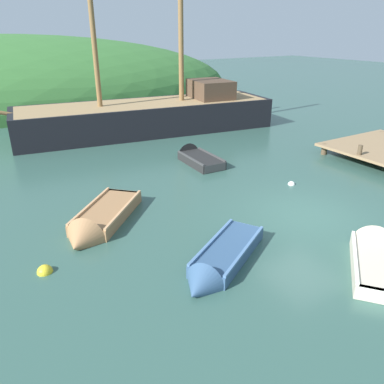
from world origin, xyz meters
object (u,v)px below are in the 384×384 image
object	(u,v)px
rowboat_outer_right	(220,263)
rowboat_near_dock	(99,223)
buoy_yellow	(45,272)
rowboat_center	(196,159)
buoy_white	(291,185)
sailing_ship	(150,121)
rowboat_far	(375,257)

from	to	relation	value
rowboat_outer_right	rowboat_near_dock	bearing A→B (deg)	-92.78
buoy_yellow	rowboat_center	bearing A→B (deg)	34.34
buoy_white	sailing_ship	bearing A→B (deg)	95.63
sailing_ship	buoy_yellow	size ratio (longest dim) A/B	44.70
rowboat_near_dock	buoy_white	size ratio (longest dim) A/B	12.64
rowboat_near_dock	rowboat_outer_right	world-z (taller)	rowboat_near_dock
rowboat_outer_right	rowboat_center	bearing A→B (deg)	-148.19
buoy_white	rowboat_outer_right	bearing A→B (deg)	-151.33
sailing_ship	rowboat_near_dock	bearing A→B (deg)	64.57
buoy_white	rowboat_near_dock	bearing A→B (deg)	175.36
rowboat_near_dock	buoy_yellow	world-z (taller)	rowboat_near_dock
sailing_ship	buoy_yellow	bearing A→B (deg)	61.53
sailing_ship	rowboat_outer_right	distance (m)	14.83
rowboat_near_dock	buoy_white	world-z (taller)	rowboat_near_dock
rowboat_center	buoy_white	bearing A→B (deg)	-156.39
buoy_yellow	buoy_white	bearing A→B (deg)	5.86
sailing_ship	buoy_yellow	world-z (taller)	sailing_ship
sailing_ship	buoy_white	bearing A→B (deg)	103.56
rowboat_center	rowboat_near_dock	size ratio (longest dim) A/B	0.87
sailing_ship	buoy_white	distance (m)	10.93
rowboat_near_dock	buoy_white	bearing A→B (deg)	129.86
sailing_ship	rowboat_center	distance (m)	6.41
sailing_ship	rowboat_center	xyz separation A→B (m)	(-0.68, -6.35, -0.50)
sailing_ship	buoy_white	xyz separation A→B (m)	(1.07, -10.86, -0.63)
buoy_yellow	sailing_ship	bearing A→B (deg)	53.60
rowboat_far	rowboat_outer_right	world-z (taller)	rowboat_far
rowboat_far	buoy_white	xyz separation A→B (m)	(2.09, 5.16, -0.13)
sailing_ship	rowboat_far	bearing A→B (deg)	94.29
rowboat_near_dock	buoy_yellow	xyz separation A→B (m)	(-2.02, -1.64, -0.13)
buoy_yellow	buoy_white	xyz separation A→B (m)	(9.82, 1.01, 0.00)
rowboat_near_dock	rowboat_far	bearing A→B (deg)	89.10
buoy_yellow	rowboat_near_dock	bearing A→B (deg)	39.14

